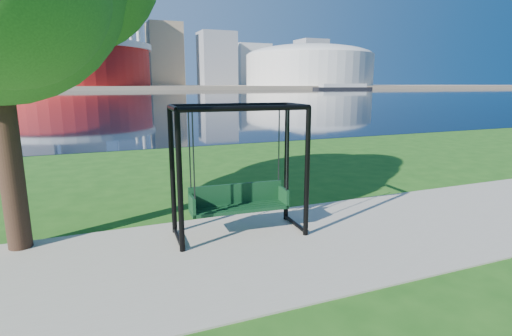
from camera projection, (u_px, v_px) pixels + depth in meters
ground at (252, 240)px, 7.76m from camera, size 900.00×900.00×0.00m
path at (262, 249)px, 7.30m from camera, size 120.00×4.00×0.03m
river at (102, 96)px, 100.10m from camera, size 900.00×180.00×0.02m
far_bank at (93, 87)px, 284.57m from camera, size 900.00×228.00×2.00m
stadium at (73, 63)px, 213.86m from camera, size 83.00×83.00×32.00m
arena at (309, 64)px, 267.37m from camera, size 84.00×84.00×26.56m
skyline at (83, 38)px, 287.92m from camera, size 392.00×66.00×96.50m
swing at (239, 174)px, 7.78m from camera, size 2.60×1.24×2.60m
barge at (343, 87)px, 218.28m from camera, size 32.68×12.55×3.19m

